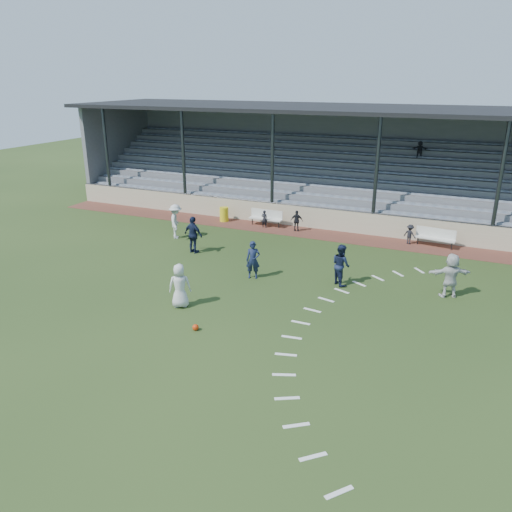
{
  "coord_description": "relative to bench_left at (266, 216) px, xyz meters",
  "views": [
    {
      "loc": [
        7.83,
        -15.24,
        8.29
      ],
      "look_at": [
        0.0,
        2.5,
        1.3
      ],
      "focal_mm": 35.0,
      "sensor_mm": 36.0,
      "label": 1
    }
  ],
  "objects": [
    {
      "name": "player_white_lead",
      "position": [
        1.23,
        -11.4,
        0.27
      ],
      "size": [
        1.0,
        0.87,
        1.72
      ],
      "primitive_type": "imported",
      "rotation": [
        0.0,
        0.0,
        3.63
      ],
      "color": "silver",
      "rests_on": "ground"
    },
    {
      "name": "sub_right",
      "position": [
        8.17,
        -0.11,
        -0.04
      ],
      "size": [
        0.77,
        0.61,
        1.05
      ],
      "primitive_type": "imported",
      "rotation": [
        0.0,
        0.0,
        2.76
      ],
      "color": "black",
      "rests_on": "cinder_track"
    },
    {
      "name": "cinder_track",
      "position": [
        3.02,
        -0.33,
        -0.57
      ],
      "size": [
        34.0,
        2.0,
        0.02
      ],
      "primitive_type": "cube",
      "color": "#592D23",
      "rests_on": "ground"
    },
    {
      "name": "grandstand",
      "position": [
        3.03,
        5.43,
        1.62
      ],
      "size": [
        34.6,
        9.0,
        6.61
      ],
      "color": "slate",
      "rests_on": "ground"
    },
    {
      "name": "football",
      "position": [
        2.72,
        -12.83,
        -0.47
      ],
      "size": [
        0.22,
        0.22,
        0.22
      ],
      "primitive_type": "sphere",
      "color": "red",
      "rests_on": "ground"
    },
    {
      "name": "penalty_arc",
      "position": [
        7.14,
        -10.83,
        -0.58
      ],
      "size": [
        3.89,
        14.63,
        0.01
      ],
      "color": "white",
      "rests_on": "ground"
    },
    {
      "name": "trash_bin",
      "position": [
        -2.71,
        -0.12,
        -0.14
      ],
      "size": [
        0.53,
        0.53,
        0.85
      ],
      "primitive_type": "cylinder",
      "color": "yellow",
      "rests_on": "cinder_track"
    },
    {
      "name": "sub_left_near",
      "position": [
        0.05,
        -0.38,
        -0.05
      ],
      "size": [
        0.38,
        0.26,
        1.02
      ],
      "primitive_type": "imported",
      "rotation": [
        0.0,
        0.0,
        3.18
      ],
      "color": "black",
      "rests_on": "cinder_track"
    },
    {
      "name": "player_navy_wing",
      "position": [
        -1.47,
        -5.82,
        0.34
      ],
      "size": [
        1.15,
        0.65,
        1.86
      ],
      "primitive_type": "imported",
      "rotation": [
        0.0,
        0.0,
        2.95
      ],
      "color": "#151E3C",
      "rests_on": "ground"
    },
    {
      "name": "player_white_wing",
      "position": [
        -3.57,
        -4.11,
        0.35
      ],
      "size": [
        1.18,
        1.39,
        1.87
      ],
      "primitive_type": "imported",
      "rotation": [
        0.0,
        0.0,
        2.06
      ],
      "color": "silver",
      "rests_on": "ground"
    },
    {
      "name": "player_navy_lead",
      "position": [
        2.59,
        -7.66,
        0.25
      ],
      "size": [
        0.7,
        0.58,
        1.66
      ],
      "primitive_type": "imported",
      "rotation": [
        0.0,
        0.0,
        0.34
      ],
      "color": "#151E3C",
      "rests_on": "ground"
    },
    {
      "name": "player_navy_mid",
      "position": [
        6.24,
        -6.8,
        0.3
      ],
      "size": [
        1.08,
        1.07,
        1.76
      ],
      "primitive_type": "imported",
      "rotation": [
        0.0,
        0.0,
        2.39
      ],
      "color": "#151E3C",
      "rests_on": "ground"
    },
    {
      "name": "ground",
      "position": [
        3.02,
        -10.83,
        -0.58
      ],
      "size": [
        90.0,
        90.0,
        0.0
      ],
      "primitive_type": "plane",
      "color": "#283D19",
      "rests_on": "ground"
    },
    {
      "name": "bench_right",
      "position": [
        9.43,
        0.02,
        0.0
      ],
      "size": [
        2.04,
        0.72,
        0.95
      ],
      "rotation": [
        0.0,
        0.0,
        -0.14
      ],
      "color": "silver",
      "rests_on": "cinder_track"
    },
    {
      "name": "player_white_back",
      "position": [
        10.52,
        -6.29,
        0.32
      ],
      "size": [
        1.75,
        1.19,
        1.81
      ],
      "primitive_type": "imported",
      "rotation": [
        0.0,
        0.0,
        3.58
      ],
      "color": "silver",
      "rests_on": "ground"
    },
    {
      "name": "retaining_wall",
      "position": [
        3.02,
        0.72,
        0.02
      ],
      "size": [
        34.0,
        0.18,
        1.2
      ],
      "primitive_type": "cube",
      "color": "#BEB092",
      "rests_on": "ground"
    },
    {
      "name": "sub_left_far",
      "position": [
        2.0,
        -0.31,
        0.03
      ],
      "size": [
        0.75,
        0.44,
        1.2
      ],
      "primitive_type": "imported",
      "rotation": [
        0.0,
        0.0,
        3.37
      ],
      "color": "black",
      "rests_on": "cinder_track"
    },
    {
      "name": "bench_left",
      "position": [
        0.0,
        0.0,
        0.0
      ],
      "size": [
        2.01,
        0.51,
        0.95
      ],
      "rotation": [
        0.0,
        0.0,
        -0.03
      ],
      "color": "silver",
      "rests_on": "cinder_track"
    }
  ]
}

